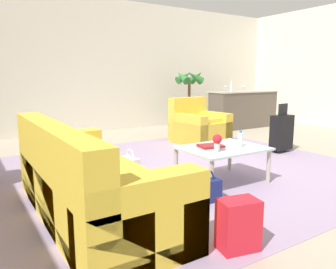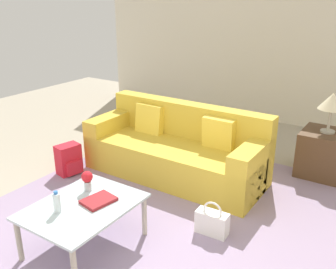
# 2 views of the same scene
# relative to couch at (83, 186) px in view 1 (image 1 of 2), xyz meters

# --- Properties ---
(ground_plane) EXTENTS (12.00, 12.00, 0.00)m
(ground_plane) POSITION_rel_couch_xyz_m (2.20, 0.60, -0.31)
(ground_plane) COLOR #A89E89
(wall_back) EXTENTS (10.24, 0.12, 3.10)m
(wall_back) POSITION_rel_couch_xyz_m (2.20, 4.66, 1.24)
(wall_back) COLOR silver
(wall_back) RESTS_ON ground
(area_rug) EXTENTS (5.20, 4.40, 0.01)m
(area_rug) POSITION_rel_couch_xyz_m (1.60, 0.80, -0.31)
(area_rug) COLOR #9984A3
(area_rug) RESTS_ON ground
(couch) EXTENTS (0.91, 2.31, 0.90)m
(couch) POSITION_rel_couch_xyz_m (0.00, 0.00, 0.00)
(couch) COLOR gold
(couch) RESTS_ON ground
(armchair) EXTENTS (0.95, 1.02, 0.89)m
(armchair) POSITION_rel_couch_xyz_m (3.09, 2.27, -0.01)
(armchair) COLOR gold
(armchair) RESTS_ON ground
(coffee_table) EXTENTS (1.01, 0.79, 0.45)m
(coffee_table) POSITION_rel_couch_xyz_m (1.80, 0.10, 0.08)
(coffee_table) COLOR silver
(coffee_table) RESTS_ON ground
(water_bottle) EXTENTS (0.06, 0.06, 0.20)m
(water_bottle) POSITION_rel_couch_xyz_m (2.00, -0.00, 0.23)
(water_bottle) COLOR silver
(water_bottle) RESTS_ON coffee_table
(coffee_table_book) EXTENTS (0.32, 0.27, 0.03)m
(coffee_table_book) POSITION_rel_couch_xyz_m (1.68, 0.18, 0.15)
(coffee_table_book) COLOR maroon
(coffee_table_book) RESTS_ON coffee_table
(flower_vase) EXTENTS (0.11, 0.11, 0.21)m
(flower_vase) POSITION_rel_couch_xyz_m (1.58, -0.05, 0.26)
(flower_vase) COLOR #B2B7BC
(flower_vase) RESTS_ON coffee_table
(bar_console) EXTENTS (1.93, 0.60, 0.94)m
(bar_console) POSITION_rel_couch_xyz_m (5.30, 3.20, 0.18)
(bar_console) COLOR brown
(bar_console) RESTS_ON ground
(wine_glass_leftmost) EXTENTS (0.08, 0.08, 0.15)m
(wine_glass_leftmost) POSITION_rel_couch_xyz_m (4.64, 3.17, 0.74)
(wine_glass_leftmost) COLOR silver
(wine_glass_leftmost) RESTS_ON bar_console
(wine_glass_left_of_centre) EXTENTS (0.08, 0.08, 0.15)m
(wine_glass_left_of_centre) POSITION_rel_couch_xyz_m (5.30, 3.21, 0.74)
(wine_glass_left_of_centre) COLOR silver
(wine_glass_left_of_centre) RESTS_ON bar_console
(wine_glass_right_of_centre) EXTENTS (0.08, 0.08, 0.15)m
(wine_glass_right_of_centre) POSITION_rel_couch_xyz_m (5.96, 3.22, 0.74)
(wine_glass_right_of_centre) COLOR silver
(wine_glass_right_of_centre) RESTS_ON bar_console
(wine_bottle_clear) EXTENTS (0.07, 0.07, 0.30)m
(wine_bottle_clear) POSITION_rel_couch_xyz_m (4.75, 3.09, 0.75)
(wine_bottle_clear) COLOR silver
(wine_bottle_clear) RESTS_ON bar_console
(suitcase_black) EXTENTS (0.42, 0.25, 0.85)m
(suitcase_black) POSITION_rel_couch_xyz_m (3.80, 0.80, 0.05)
(suitcase_black) COLOR black
(suitcase_black) RESTS_ON ground
(handbag_white) EXTENTS (0.15, 0.33, 0.36)m
(handbag_white) POSITION_rel_couch_xyz_m (0.97, 0.99, -0.18)
(handbag_white) COLOR white
(handbag_white) RESTS_ON ground
(handbag_navy) EXTENTS (0.33, 0.17, 0.36)m
(handbag_navy) POSITION_rel_couch_xyz_m (1.20, -0.32, -0.18)
(handbag_navy) COLOR navy
(handbag_navy) RESTS_ON ground
(backpack_red) EXTENTS (0.34, 0.30, 0.40)m
(backpack_red) POSITION_rel_couch_xyz_m (0.80, -1.19, -0.12)
(backpack_red) COLOR red
(backpack_red) RESTS_ON ground
(potted_palm) EXTENTS (0.64, 0.64, 1.50)m
(potted_palm) POSITION_rel_couch_xyz_m (4.00, 3.80, 0.40)
(potted_palm) COLOR #514C56
(potted_palm) RESTS_ON ground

